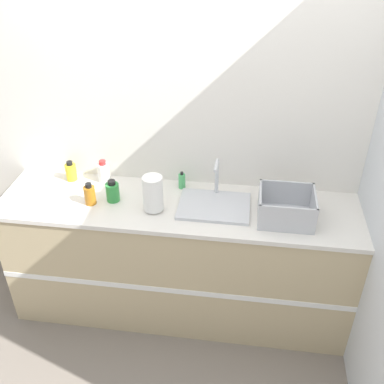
# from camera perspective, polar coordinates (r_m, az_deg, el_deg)

# --- Properties ---
(ground_plane) EXTENTS (12.00, 12.00, 0.00)m
(ground_plane) POSITION_cam_1_polar(r_m,az_deg,el_deg) (3.28, -2.29, -17.90)
(ground_plane) COLOR slate
(wall_back) EXTENTS (4.69, 0.06, 2.60)m
(wall_back) POSITION_cam_1_polar(r_m,az_deg,el_deg) (2.92, -0.85, 7.92)
(wall_back) COLOR silver
(wall_back) RESTS_ON ground_plane
(counter_cabinet) EXTENTS (2.31, 0.59, 0.93)m
(counter_cabinet) POSITION_cam_1_polar(r_m,az_deg,el_deg) (3.13, -1.59, -8.55)
(counter_cabinet) COLOR tan
(counter_cabinet) RESTS_ON ground_plane
(sink) EXTENTS (0.44, 0.33, 0.27)m
(sink) POSITION_cam_1_polar(r_m,az_deg,el_deg) (2.81, 2.84, -1.52)
(sink) COLOR silver
(sink) RESTS_ON counter_cabinet
(paper_towel_roll) EXTENTS (0.12, 0.12, 0.23)m
(paper_towel_roll) POSITION_cam_1_polar(r_m,az_deg,el_deg) (2.73, -4.98, -0.20)
(paper_towel_roll) COLOR #4C4C51
(paper_towel_roll) RESTS_ON counter_cabinet
(dish_rack) EXTENTS (0.33, 0.29, 0.18)m
(dish_rack) POSITION_cam_1_polar(r_m,az_deg,el_deg) (2.74, 11.84, -2.16)
(dish_rack) COLOR #B7BABF
(dish_rack) RESTS_ON counter_cabinet
(bottle_white_spray) EXTENTS (0.08, 0.08, 0.15)m
(bottle_white_spray) POSITION_cam_1_polar(r_m,az_deg,el_deg) (3.10, -11.18, 2.53)
(bottle_white_spray) COLOR white
(bottle_white_spray) RESTS_ON counter_cabinet
(bottle_yellow) EXTENTS (0.07, 0.07, 0.14)m
(bottle_yellow) POSITION_cam_1_polar(r_m,az_deg,el_deg) (3.16, -15.12, 2.52)
(bottle_yellow) COLOR yellow
(bottle_yellow) RESTS_ON counter_cabinet
(bottle_amber) EXTENTS (0.07, 0.07, 0.15)m
(bottle_amber) POSITION_cam_1_polar(r_m,az_deg,el_deg) (2.88, -12.85, -0.34)
(bottle_amber) COLOR #B26B19
(bottle_amber) RESTS_ON counter_cabinet
(bottle_green) EXTENTS (0.08, 0.08, 0.15)m
(bottle_green) POSITION_cam_1_polar(r_m,az_deg,el_deg) (2.88, -10.05, 0.04)
(bottle_green) COLOR #2D8C3D
(bottle_green) RESTS_ON counter_cabinet
(soap_dispenser) EXTENTS (0.05, 0.05, 0.12)m
(soap_dispenser) POSITION_cam_1_polar(r_m,az_deg,el_deg) (2.97, -1.29, 1.42)
(soap_dispenser) COLOR #4CB266
(soap_dispenser) RESTS_ON counter_cabinet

